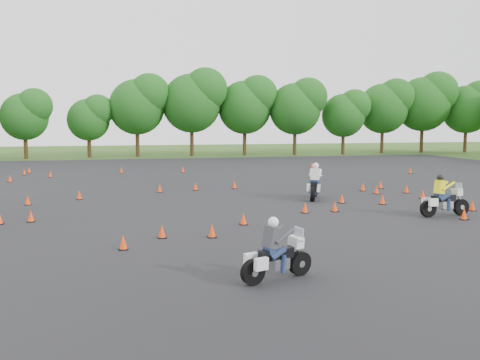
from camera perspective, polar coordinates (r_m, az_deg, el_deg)
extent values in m
plane|color=#2D5119|center=(22.39, 2.32, -4.15)|extent=(140.00, 140.00, 0.00)
plane|color=black|center=(28.14, -0.92, -1.98)|extent=(62.00, 62.00, 0.00)
cone|color=#F33B0A|center=(23.24, -21.42, -3.63)|extent=(0.26, 0.26, 0.45)
cone|color=#F33B0A|center=(38.87, -23.34, 0.14)|extent=(0.26, 0.26, 0.45)
cone|color=#F33B0A|center=(31.64, 17.33, -0.94)|extent=(0.26, 0.26, 0.45)
cone|color=#F33B0A|center=(18.81, -3.01, -5.47)|extent=(0.26, 0.26, 0.45)
cone|color=#F33B0A|center=(30.85, 14.36, -1.02)|extent=(0.26, 0.26, 0.45)
cone|color=#F33B0A|center=(27.37, 19.12, -2.09)|extent=(0.26, 0.26, 0.45)
cone|color=#F33B0A|center=(23.98, 22.79, -3.39)|extent=(0.26, 0.26, 0.45)
cone|color=#F33B0A|center=(44.93, -21.58, 0.98)|extent=(0.26, 0.26, 0.45)
cone|color=#F33B0A|center=(30.88, -8.57, -0.89)|extent=(0.26, 0.26, 0.45)
cone|color=#F33B0A|center=(27.04, 10.80, -1.95)|extent=(0.26, 0.26, 0.45)
cone|color=#F33B0A|center=(46.80, 7.68, 1.56)|extent=(0.26, 0.26, 0.45)
cone|color=#F33B0A|center=(43.54, -22.02, 0.80)|extent=(0.26, 0.26, 0.45)
cone|color=#F33B0A|center=(33.36, 14.75, -0.49)|extent=(0.26, 0.26, 0.45)
cone|color=#F33B0A|center=(27.04, 14.97, -2.06)|extent=(0.26, 0.26, 0.45)
cone|color=#F33B0A|center=(18.90, -8.32, -5.47)|extent=(0.26, 0.26, 0.45)
cone|color=#F33B0A|center=(43.66, 17.71, 0.98)|extent=(0.26, 0.26, 0.45)
cone|color=#F33B0A|center=(23.88, 6.95, -2.98)|extent=(0.26, 0.26, 0.45)
cone|color=#F33B0A|center=(24.41, 10.08, -2.83)|extent=(0.26, 0.26, 0.45)
cone|color=#F33B0A|center=(42.50, -6.12, 1.11)|extent=(0.26, 0.26, 0.45)
cone|color=#F33B0A|center=(32.18, -0.60, -0.53)|extent=(0.26, 0.26, 0.45)
cone|color=#F33B0A|center=(17.45, -12.35, -6.54)|extent=(0.26, 0.26, 0.45)
cone|color=#F33B0A|center=(31.56, -4.78, -0.69)|extent=(0.26, 0.26, 0.45)
cone|color=#F33B0A|center=(31.96, 12.99, -0.74)|extent=(0.26, 0.26, 0.45)
cone|color=#F33B0A|center=(41.02, -19.58, 0.59)|extent=(0.26, 0.26, 0.45)
cone|color=#F33B0A|center=(27.94, -21.71, -2.03)|extent=(0.26, 0.26, 0.45)
cone|color=#F33B0A|center=(32.35, 8.24, -0.56)|extent=(0.26, 0.26, 0.45)
cone|color=#F33B0A|center=(21.05, 0.37, -4.19)|extent=(0.26, 0.26, 0.45)
cone|color=#F33B0A|center=(29.00, -16.78, -1.56)|extent=(0.26, 0.26, 0.45)
cone|color=#F33B0A|center=(42.87, -12.55, 1.04)|extent=(0.26, 0.26, 0.45)
cone|color=#F33B0A|center=(26.48, 23.54, -2.54)|extent=(0.26, 0.26, 0.45)
cone|color=#F33B0A|center=(29.62, 18.92, -1.47)|extent=(0.26, 0.26, 0.45)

